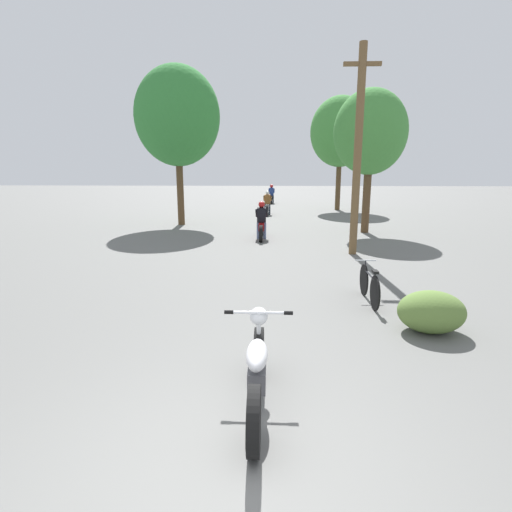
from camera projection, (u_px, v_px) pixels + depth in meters
name	position (u px, v px, depth m)	size (l,w,h in m)	color
ground_plane	(223.00, 489.00, 3.41)	(120.00, 120.00, 0.00)	#60605E
utility_pole	(358.00, 150.00, 12.08)	(1.10, 0.24, 6.24)	brown
roadside_tree_right_near	(370.00, 133.00, 16.17)	(2.96, 2.67, 5.82)	#513A23
roadside_tree_right_far	(340.00, 132.00, 25.19)	(3.80, 3.42, 7.12)	#513A23
roadside_tree_left	(177.00, 117.00, 18.32)	(3.92, 3.53, 7.27)	#513A23
roadside_bush	(431.00, 312.00, 6.62)	(1.10, 0.88, 0.70)	#5B7A38
motorcycle_foreground	(257.00, 370.00, 4.50)	(0.84, 2.08, 0.99)	black
motorcycle_rider_lead	(261.00, 225.00, 15.43)	(0.50, 2.12, 1.44)	black
motorcycle_rider_mid	(267.00, 206.00, 23.40)	(0.50, 1.98, 1.38)	black
motorcycle_rider_far	(271.00, 196.00, 31.03)	(0.50, 1.93, 1.45)	black
bicycle_parked	(369.00, 285.00, 8.10)	(0.44, 1.62, 0.79)	black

